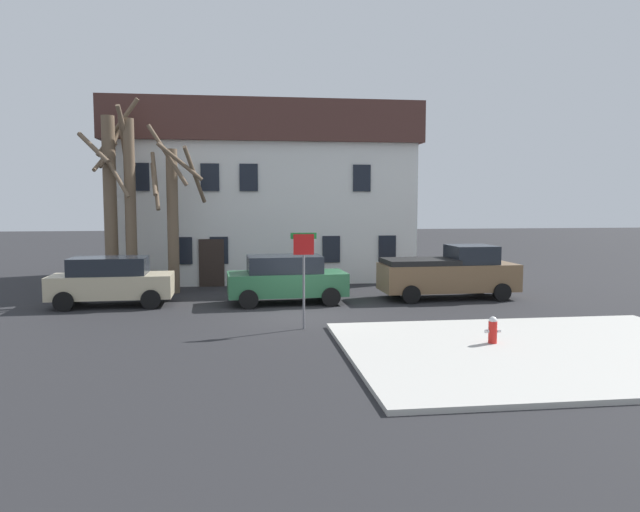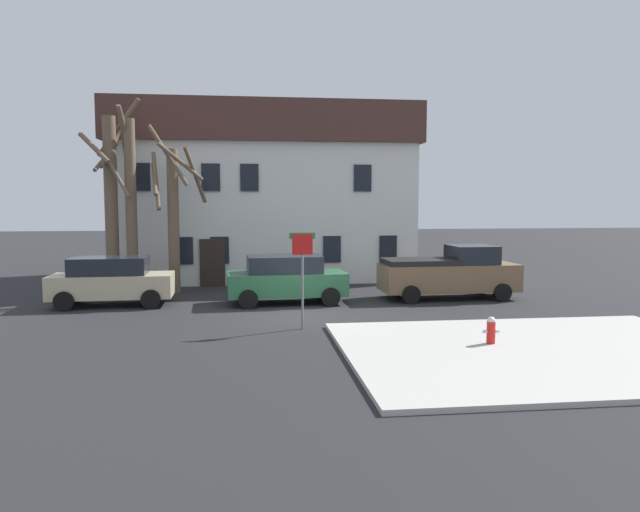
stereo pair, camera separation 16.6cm
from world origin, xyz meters
name	(u,v)px [view 1 (the left image)]	position (x,y,z in m)	size (l,w,h in m)	color
ground_plane	(300,315)	(0.00, 0.00, 0.00)	(120.00, 120.00, 0.00)	#262628
sidewalk_slab	(546,351)	(5.58, -5.74, 0.06)	(9.93, 7.47, 0.12)	#B7B5AD
building_main	(263,192)	(-0.77, 10.72, 4.21)	(14.35, 7.49, 8.27)	white
tree_bare_near	(111,196)	(-7.09, 5.75, 3.97)	(2.33, 2.35, 8.02)	brown
tree_bare_mid	(128,202)	(-6.38, 5.55, 3.73)	(1.50, 2.23, 7.05)	brown
tree_bare_far	(173,211)	(-4.64, 5.42, 3.35)	(2.25, 2.03, 6.75)	brown
car_beige_wagon	(111,281)	(-6.54, 2.66, 0.91)	(4.29, 2.06, 1.76)	#C6B793
car_green_wagon	(286,279)	(-0.26, 2.39, 0.92)	(4.41, 2.27, 1.77)	#2D6B42
pickup_truck_brown	(449,273)	(6.09, 2.70, 0.99)	(5.27, 2.24, 2.05)	brown
fire_hydrant	(493,329)	(4.49, -5.02, 0.48)	(0.42, 0.22, 0.69)	red
street_sign_pole	(304,262)	(-0.08, -2.12, 1.99)	(0.76, 0.07, 2.84)	slate
bicycle_leaning	(136,284)	(-6.23, 5.72, 0.37)	(1.64, 0.70, 1.03)	black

